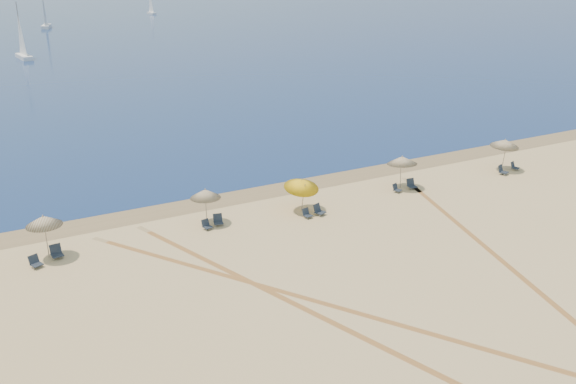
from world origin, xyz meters
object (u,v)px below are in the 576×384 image
(umbrella_1, at_px, (44,221))
(chair_7, at_px, (396,188))
(chair_2, at_px, (56,252))
(chair_8, at_px, (411,184))
(umbrella_4, at_px, (402,160))
(chair_1, at_px, (35,262))
(chair_4, at_px, (218,220))
(umbrella_3, at_px, (302,184))
(chair_3, at_px, (207,225))
(chair_9, at_px, (502,170))
(chair_6, at_px, (319,210))
(sailboat_3, at_px, (22,42))
(chair_10, at_px, (514,166))
(chair_5, at_px, (307,214))
(umbrella_2, at_px, (205,194))
(umbrella_5, at_px, (505,143))
(sailboat_2, at_px, (45,15))
(sailboat_1, at_px, (151,7))

(umbrella_1, relative_size, chair_7, 3.62)
(chair_2, distance_m, chair_8, 24.32)
(chair_7, bearing_deg, chair_8, -17.24)
(chair_7, bearing_deg, umbrella_4, 15.50)
(chair_1, xyz_separation_m, chair_4, (10.76, 0.61, 0.01))
(umbrella_3, distance_m, chair_8, 9.17)
(umbrella_4, height_order, chair_3, umbrella_4)
(chair_4, relative_size, chair_9, 0.89)
(chair_6, relative_size, chair_8, 1.11)
(chair_7, xyz_separation_m, chair_8, (1.39, 0.07, 0.05))
(chair_2, bearing_deg, sailboat_3, 79.43)
(chair_9, bearing_deg, chair_10, -9.42)
(chair_1, height_order, chair_5, chair_1)
(umbrella_2, relative_size, umbrella_3, 0.97)
(umbrella_5, distance_m, chair_4, 23.76)
(umbrella_4, bearing_deg, chair_8, -40.66)
(umbrella_1, bearing_deg, sailboat_2, 82.34)
(chair_2, xyz_separation_m, sailboat_3, (6.72, 79.57, 2.45))
(sailboat_2, bearing_deg, sailboat_1, 53.91)
(chair_6, xyz_separation_m, chair_7, (6.99, 0.96, -0.05))
(umbrella_4, bearing_deg, chair_5, -169.70)
(umbrella_1, relative_size, sailboat_2, 0.25)
(umbrella_2, height_order, chair_4, umbrella_2)
(umbrella_3, relative_size, umbrella_5, 0.93)
(umbrella_2, distance_m, umbrella_5, 24.25)
(umbrella_3, xyz_separation_m, chair_3, (-6.56, 0.19, -1.60))
(umbrella_4, xyz_separation_m, sailboat_3, (-17.01, 79.61, 0.69))
(chair_8, xyz_separation_m, sailboat_1, (27.59, 160.35, 1.88))
(umbrella_4, xyz_separation_m, chair_4, (-14.15, 0.01, -1.79))
(chair_4, relative_size, chair_6, 0.91)
(umbrella_1, height_order, chair_10, umbrella_1)
(umbrella_5, relative_size, chair_6, 3.07)
(sailboat_1, relative_size, sailboat_2, 0.71)
(umbrella_4, relative_size, chair_9, 2.84)
(sailboat_1, bearing_deg, sailboat_2, -144.57)
(umbrella_4, distance_m, chair_6, 8.14)
(umbrella_5, relative_size, chair_4, 3.36)
(umbrella_1, distance_m, chair_2, 1.94)
(chair_2, height_order, chair_10, chair_2)
(chair_2, bearing_deg, chair_7, -7.28)
(chair_5, height_order, chair_10, chair_10)
(umbrella_2, distance_m, sailboat_2, 130.54)
(umbrella_1, xyz_separation_m, chair_9, (32.87, -1.54, -1.90))
(chair_5, bearing_deg, chair_6, -6.82)
(chair_9, distance_m, sailboat_2, 133.05)
(chair_4, bearing_deg, chair_5, -3.68)
(chair_8, distance_m, chair_9, 8.21)
(chair_10, bearing_deg, chair_8, 156.25)
(umbrella_4, distance_m, chair_3, 15.13)
(umbrella_2, distance_m, sailboat_1, 164.97)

